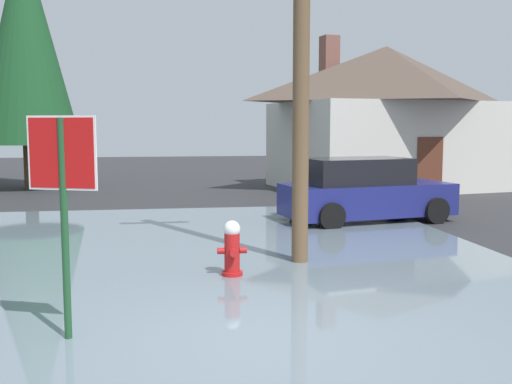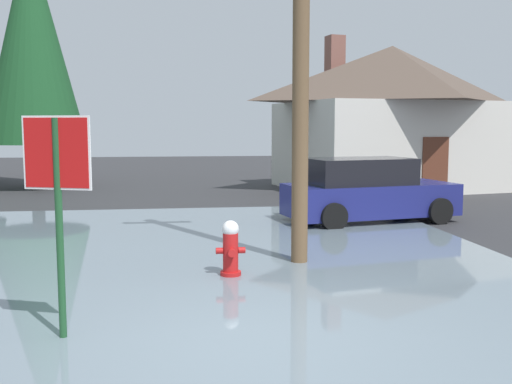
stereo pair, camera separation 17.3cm
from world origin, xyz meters
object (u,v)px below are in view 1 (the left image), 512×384
object	(u,v)px
fire_hydrant	(232,250)
utility_pole	(302,17)
pine_tree_far_center	(25,39)
parked_car	(364,191)
stop_sign_near	(63,181)
house	(385,115)

from	to	relation	value
fire_hydrant	utility_pole	distance (m)	4.00
pine_tree_far_center	fire_hydrant	bearing A→B (deg)	-67.11
fire_hydrant	parked_car	distance (m)	6.34
parked_car	pine_tree_far_center	size ratio (longest dim) A/B	0.47
parked_car	utility_pole	bearing A→B (deg)	-121.50
utility_pole	parked_car	size ratio (longest dim) A/B	1.80
parked_car	pine_tree_far_center	world-z (taller)	pine_tree_far_center
stop_sign_near	utility_pole	bearing A→B (deg)	44.28
stop_sign_near	fire_hydrant	size ratio (longest dim) A/B	2.72
fire_hydrant	house	distance (m)	14.79
parked_car	pine_tree_far_center	bearing A→B (deg)	136.87
house	parked_car	xyz separation A→B (m)	(-3.41, -7.65, -2.01)
stop_sign_near	pine_tree_far_center	size ratio (longest dim) A/B	0.26
house	pine_tree_far_center	distance (m)	13.67
utility_pole	house	size ratio (longest dim) A/B	0.87
utility_pole	pine_tree_far_center	distance (m)	15.40
pine_tree_far_center	house	bearing A→B (deg)	-6.88
stop_sign_near	utility_pole	world-z (taller)	utility_pole
stop_sign_near	fire_hydrant	bearing A→B (deg)	49.88
utility_pole	pine_tree_far_center	world-z (taller)	pine_tree_far_center
stop_sign_near	parked_car	size ratio (longest dim) A/B	0.56
house	parked_car	size ratio (longest dim) A/B	2.07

